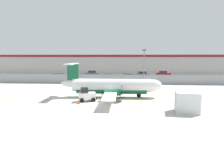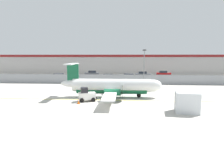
# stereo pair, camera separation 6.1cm
# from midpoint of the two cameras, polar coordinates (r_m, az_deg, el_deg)

# --- Properties ---
(ground_plane) EXTENTS (140.00, 140.00, 0.01)m
(ground_plane) POSITION_cam_midpoint_polar(r_m,az_deg,el_deg) (27.51, -2.23, -4.59)
(ground_plane) COLOR #BCB7AD
(perimeter_fence) EXTENTS (98.00, 0.10, 2.10)m
(perimeter_fence) POSITION_cam_midpoint_polar(r_m,az_deg,el_deg) (43.06, 0.15, 1.47)
(perimeter_fence) COLOR gray
(perimeter_fence) RESTS_ON ground
(parking_lot_strip) EXTENTS (98.00, 17.00, 0.12)m
(parking_lot_strip) POSITION_cam_midpoint_polar(r_m,az_deg,el_deg) (54.59, 1.02, 1.73)
(parking_lot_strip) COLOR #38383A
(parking_lot_strip) RESTS_ON ground
(background_building) EXTENTS (91.00, 8.10, 6.50)m
(background_building) POSITION_cam_midpoint_polar(r_m,az_deg,el_deg) (72.78, 1.85, 5.80)
(background_building) COLOR #BCB7B2
(background_building) RESTS_ON ground
(commuter_airplane) EXTENTS (14.88, 16.02, 4.92)m
(commuter_airplane) POSITION_cam_midpoint_polar(r_m,az_deg,el_deg) (29.20, 0.44, -0.66)
(commuter_airplane) COLOR white
(commuter_airplane) RESTS_ON ground
(baggage_tug) EXTENTS (2.56, 1.95, 1.88)m
(baggage_tug) POSITION_cam_midpoint_polar(r_m,az_deg,el_deg) (26.81, -7.20, -3.12)
(baggage_tug) COLOR silver
(baggage_tug) RESTS_ON ground
(ground_crew_worker) EXTENTS (0.55, 0.43, 1.70)m
(ground_crew_worker) POSITION_cam_midpoint_polar(r_m,az_deg,el_deg) (26.80, 0.02, -2.85)
(ground_crew_worker) COLOR #191E4C
(ground_crew_worker) RESTS_ON ground
(cargo_container) EXTENTS (2.64, 2.29, 2.20)m
(cargo_container) POSITION_cam_midpoint_polar(r_m,az_deg,el_deg) (22.80, 20.72, -4.91)
(cargo_container) COLOR silver
(cargo_container) RESTS_ON ground
(traffic_cone_near_left) EXTENTS (0.36, 0.36, 0.64)m
(traffic_cone_near_left) POSITION_cam_midpoint_polar(r_m,az_deg,el_deg) (32.22, -6.50, -2.22)
(traffic_cone_near_left) COLOR orange
(traffic_cone_near_left) RESTS_ON ground
(traffic_cone_near_right) EXTENTS (0.36, 0.36, 0.64)m
(traffic_cone_near_right) POSITION_cam_midpoint_polar(r_m,az_deg,el_deg) (27.14, -5.48, -4.12)
(traffic_cone_near_right) COLOR orange
(traffic_cone_near_right) RESTS_ON ground
(traffic_cone_far_left) EXTENTS (0.36, 0.36, 0.64)m
(traffic_cone_far_left) POSITION_cam_midpoint_polar(r_m,az_deg,el_deg) (25.62, -9.50, -4.92)
(traffic_cone_far_left) COLOR orange
(traffic_cone_far_left) RESTS_ON ground
(parked_car_0) EXTENTS (4.38, 2.40, 1.58)m
(parked_car_0) POSITION_cam_midpoint_polar(r_m,az_deg,el_deg) (52.07, -15.08, 2.07)
(parked_car_0) COLOR red
(parked_car_0) RESTS_ON parking_lot_strip
(parked_car_1) EXTENTS (4.26, 2.12, 1.58)m
(parked_car_1) POSITION_cam_midpoint_polar(r_m,az_deg,el_deg) (59.91, -5.72, 3.04)
(parked_car_1) COLOR slate
(parked_car_1) RESTS_ON parking_lot_strip
(parked_car_2) EXTENTS (4.20, 2.01, 1.58)m
(parked_car_2) POSITION_cam_midpoint_polar(r_m,az_deg,el_deg) (48.82, -1.26, 1.97)
(parked_car_2) COLOR #B28C19
(parked_car_2) RESTS_ON parking_lot_strip
(parked_car_3) EXTENTS (4.39, 2.44, 1.58)m
(parked_car_3) POSITION_cam_midpoint_polar(r_m,az_deg,el_deg) (49.92, 4.94, 2.08)
(parked_car_3) COLOR gray
(parked_car_3) RESTS_ON parking_lot_strip
(parked_car_4) EXTENTS (4.24, 2.07, 1.58)m
(parked_car_4) POSITION_cam_midpoint_polar(r_m,az_deg,el_deg) (57.12, 8.87, 2.75)
(parked_car_4) COLOR slate
(parked_car_4) RESTS_ON parking_lot_strip
(parked_car_5) EXTENTS (4.38, 2.40, 1.58)m
(parked_car_5) POSITION_cam_midpoint_polar(r_m,az_deg,el_deg) (60.81, 14.55, 2.90)
(parked_car_5) COLOR red
(parked_car_5) RESTS_ON parking_lot_strip
(apron_light_pole) EXTENTS (0.70, 0.30, 7.27)m
(apron_light_pole) POSITION_cam_midpoint_polar(r_m,az_deg,el_deg) (39.81, 9.20, 5.44)
(apron_light_pole) COLOR slate
(apron_light_pole) RESTS_ON ground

